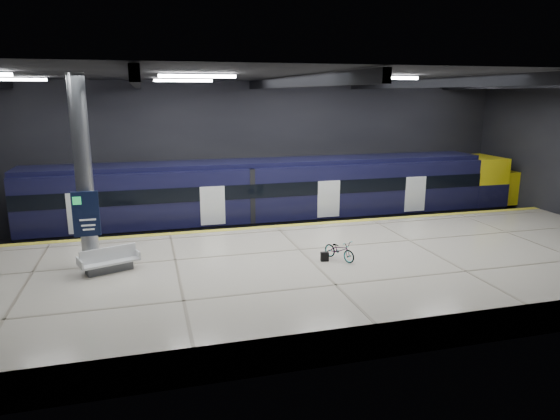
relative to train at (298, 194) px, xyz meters
name	(u,v)px	position (x,y,z in m)	size (l,w,h in m)	color
ground	(293,267)	(-1.95, -5.50, -2.06)	(30.00, 30.00, 0.00)	black
room_shell	(293,134)	(-1.95, -5.49, 3.66)	(30.10, 16.10, 8.05)	black
platform	(311,275)	(-1.95, -8.00, -1.51)	(30.00, 11.00, 1.10)	beige
safety_strip	(276,226)	(-1.95, -2.75, -0.95)	(30.00, 0.40, 0.01)	yellow
rails	(263,232)	(-1.95, 0.00, -1.98)	(30.00, 1.52, 0.16)	gray
train	(298,194)	(0.00, 0.00, 0.00)	(29.40, 2.84, 3.79)	black
bench	(109,263)	(-9.30, -7.18, -0.64)	(2.20, 1.49, 0.90)	#595B60
bicycle	(340,250)	(-0.87, -8.12, -0.57)	(0.52, 1.48, 0.78)	#99999E
pannier_bag	(325,257)	(-1.47, -8.12, -0.78)	(0.30, 0.18, 0.35)	black
info_column	(84,177)	(-9.95, -6.52, 2.40)	(0.90, 0.78, 6.90)	#9EA0A5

